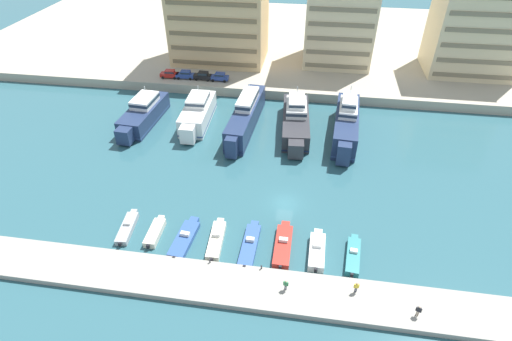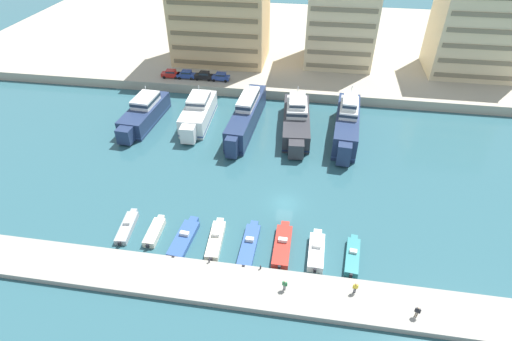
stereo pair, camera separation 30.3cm
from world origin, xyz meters
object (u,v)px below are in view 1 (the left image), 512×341
(motorboat_red_center_right, at_px, (283,245))
(car_blue_left, at_px, (185,74))
(motorboat_blue_mid_left, at_px, (185,238))
(car_blue_center_left, at_px, (220,77))
(motorboat_grey_far_left, at_px, (127,227))
(yacht_navy_far_left, at_px, (143,114))
(car_red_far_left, at_px, (170,74))
(pedestrian_far_side, at_px, (286,284))
(pedestrian_mid_deck, at_px, (419,310))
(yacht_white_left, at_px, (197,113))
(pedestrian_near_edge, at_px, (356,287))
(motorboat_white_mid_right, at_px, (317,251))
(motorboat_teal_right, at_px, (353,255))
(motorboat_cream_left, at_px, (155,232))
(yacht_charcoal_center_left, at_px, (296,120))
(motorboat_blue_center, at_px, (250,244))
(yacht_navy_mid_left, at_px, (246,116))
(yacht_navy_center, at_px, (346,123))
(car_black_mid_left, at_px, (203,75))
(motorboat_cream_center_left, at_px, (216,240))

(motorboat_red_center_right, xyz_separation_m, car_blue_left, (-26.60, 45.38, 2.59))
(motorboat_blue_mid_left, bearing_deg, car_blue_center_left, 96.78)
(motorboat_grey_far_left, bearing_deg, yacht_navy_far_left, 106.58)
(yacht_navy_far_left, xyz_separation_m, car_red_far_left, (-0.14, 16.81, 1.03))
(motorboat_blue_mid_left, xyz_separation_m, pedestrian_far_side, (14.12, -6.40, 1.33))
(motorboat_grey_far_left, relative_size, pedestrian_mid_deck, 4.16)
(yacht_white_left, xyz_separation_m, pedestrian_near_edge, (28.69, -36.37, -0.34))
(yacht_navy_far_left, relative_size, yacht_white_left, 1.05)
(motorboat_white_mid_right, relative_size, motorboat_teal_right, 1.00)
(motorboat_red_center_right, distance_m, motorboat_teal_right, 9.08)
(yacht_navy_far_left, xyz_separation_m, motorboat_blue_mid_left, (16.91, -29.24, -1.59))
(motorboat_cream_left, bearing_deg, motorboat_red_center_right, 1.05)
(yacht_charcoal_center_left, height_order, pedestrian_mid_deck, yacht_charcoal_center_left)
(pedestrian_far_side, bearing_deg, motorboat_grey_far_left, 162.30)
(motorboat_blue_center, distance_m, motorboat_white_mid_right, 8.79)
(yacht_navy_mid_left, distance_m, car_blue_center_left, 17.86)
(motorboat_blue_center, height_order, motorboat_white_mid_right, motorboat_white_mid_right)
(yacht_navy_mid_left, xyz_separation_m, yacht_navy_center, (18.84, -0.32, 0.26))
(motorboat_teal_right, distance_m, pedestrian_near_edge, 5.99)
(pedestrian_mid_deck, bearing_deg, motorboat_grey_far_left, 167.17)
(yacht_charcoal_center_left, relative_size, motorboat_white_mid_right, 2.85)
(yacht_navy_center, xyz_separation_m, car_black_mid_left, (-31.30, 16.01, 0.29))
(motorboat_red_center_right, xyz_separation_m, car_red_far_left, (-30.22, 45.26, 2.59))
(pedestrian_mid_deck, bearing_deg, yacht_navy_center, 100.10)
(yacht_navy_center, xyz_separation_m, car_blue_center_left, (-27.45, 15.97, 0.29))
(yacht_charcoal_center_left, distance_m, motorboat_blue_center, 31.05)
(motorboat_teal_right, distance_m, car_black_mid_left, 55.77)
(motorboat_white_mid_right, bearing_deg, motorboat_blue_mid_left, -178.90)
(yacht_white_left, bearing_deg, motorboat_grey_far_left, -93.66)
(pedestrian_mid_deck, xyz_separation_m, pedestrian_far_side, (-14.58, 1.26, -0.02))
(car_red_far_left, xyz_separation_m, pedestrian_mid_deck, (45.75, -53.70, -1.26))
(motorboat_cream_center_left, distance_m, pedestrian_mid_deck, 25.73)
(yacht_navy_far_left, bearing_deg, motorboat_blue_center, -48.42)
(yacht_charcoal_center_left, xyz_separation_m, motorboat_cream_center_left, (-8.35, -30.66, -1.71))
(yacht_white_left, distance_m, pedestrian_far_side, 42.58)
(car_red_far_left, relative_size, car_blue_center_left, 1.02)
(pedestrian_far_side, bearing_deg, car_black_mid_left, 114.03)
(car_black_mid_left, bearing_deg, pedestrian_far_side, -65.97)
(yacht_navy_mid_left, height_order, car_black_mid_left, yacht_navy_mid_left)
(motorboat_blue_center, bearing_deg, yacht_navy_far_left, 131.58)
(motorboat_red_center_right, relative_size, pedestrian_far_side, 5.13)
(yacht_white_left, xyz_separation_m, motorboat_grey_far_left, (-1.92, -30.05, -1.67))
(motorboat_white_mid_right, bearing_deg, pedestrian_far_side, -117.42)
(motorboat_grey_far_left, xyz_separation_m, motorboat_blue_center, (17.27, -0.58, -0.01))
(pedestrian_near_edge, bearing_deg, pedestrian_mid_deck, -18.08)
(motorboat_blue_mid_left, xyz_separation_m, car_blue_center_left, (-5.49, 46.17, 2.62))
(motorboat_cream_left, bearing_deg, car_blue_left, 101.29)
(motorboat_white_mid_right, distance_m, car_blue_center_left, 51.39)
(yacht_navy_center, distance_m, motorboat_white_mid_right, 30.26)
(yacht_navy_mid_left, distance_m, motorboat_grey_far_left, 31.96)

